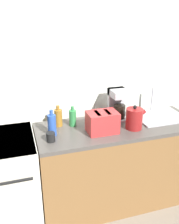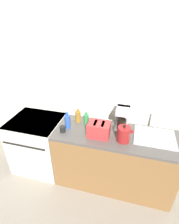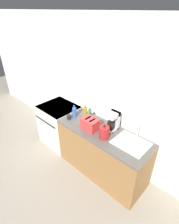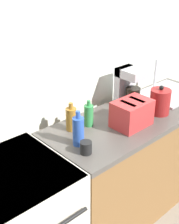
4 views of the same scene
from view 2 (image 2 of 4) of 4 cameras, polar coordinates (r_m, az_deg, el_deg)
The scene contains 12 objects.
ground_plane at distance 2.86m, azimuth -6.46°, elevation -23.44°, with size 12.00×12.00×0.00m, color gray.
wall_back at distance 2.58m, azimuth -2.38°, elevation 7.51°, with size 8.00×0.05×2.60m.
stove at distance 2.95m, azimuth -16.17°, elevation -9.71°, with size 0.76×0.70×0.89m.
counter_block at distance 2.62m, azimuth 7.86°, elevation -14.97°, with size 1.63×0.62×0.89m.
kettle at distance 2.18m, azimuth 11.10°, elevation -7.07°, with size 0.20×0.16×0.23m.
toaster at distance 2.23m, azimuth 3.08°, elevation -5.70°, with size 0.28×0.20×0.19m.
coffee_maker at distance 2.38m, azimuth 10.69°, elevation -1.69°, with size 0.17×0.22×0.31m.
sink_tray at distance 2.40m, azimuth 20.48°, elevation -7.42°, with size 0.51×0.42×0.28m.
bottle_green at distance 2.45m, azimuth -1.07°, elevation -2.37°, with size 0.07×0.07×0.20m.
bottle_blue at distance 2.39m, azimuth -7.20°, elevation -3.02°, with size 0.07×0.07×0.24m.
bottle_amber at distance 2.51m, azimuth -3.77°, elevation -1.43°, with size 0.08×0.08×0.21m.
cup_black at distance 2.35m, azimuth -8.79°, elevation -5.54°, with size 0.08×0.08×0.08m.
Camera 2 is at (0.73, -1.55, 2.29)m, focal length 28.00 mm.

